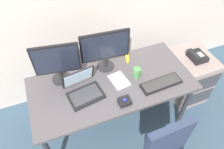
{
  "coord_description": "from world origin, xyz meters",
  "views": [
    {
      "loc": [
        -0.48,
        -1.23,
        2.27
      ],
      "look_at": [
        0.0,
        0.0,
        0.83
      ],
      "focal_mm": 33.54,
      "sensor_mm": 36.0,
      "label": 1
    }
  ],
  "objects_px": {
    "monitor_main": "(105,48)",
    "coffee_mug": "(137,72)",
    "desk_phone": "(197,56)",
    "monitor_side": "(57,62)",
    "file_cabinet": "(188,76)",
    "trackball_mouse": "(125,101)",
    "paper_notepad": "(119,80)",
    "keyboard": "(161,83)",
    "laptop": "(83,89)",
    "banana": "(127,57)"
  },
  "relations": [
    {
      "from": "keyboard",
      "to": "banana",
      "type": "relative_size",
      "value": 2.19
    },
    {
      "from": "desk_phone",
      "to": "monitor_main",
      "type": "height_order",
      "value": "monitor_main"
    },
    {
      "from": "monitor_main",
      "to": "coffee_mug",
      "type": "height_order",
      "value": "monitor_main"
    },
    {
      "from": "file_cabinet",
      "to": "laptop",
      "type": "bearing_deg",
      "value": -176.51
    },
    {
      "from": "laptop",
      "to": "monitor_side",
      "type": "bearing_deg",
      "value": 123.54
    },
    {
      "from": "file_cabinet",
      "to": "monitor_main",
      "type": "xyz_separation_m",
      "value": [
        -1.04,
        0.16,
        0.64
      ]
    },
    {
      "from": "banana",
      "to": "file_cabinet",
      "type": "bearing_deg",
      "value": -14.18
    },
    {
      "from": "monitor_side",
      "to": "banana",
      "type": "distance_m",
      "value": 0.76
    },
    {
      "from": "banana",
      "to": "paper_notepad",
      "type": "bearing_deg",
      "value": -127.5
    },
    {
      "from": "desk_phone",
      "to": "monitor_side",
      "type": "xyz_separation_m",
      "value": [
        -1.5,
        0.17,
        0.28
      ]
    },
    {
      "from": "trackball_mouse",
      "to": "paper_notepad",
      "type": "bearing_deg",
      "value": 77.91
    },
    {
      "from": "banana",
      "to": "monitor_side",
      "type": "bearing_deg",
      "value": -176.9
    },
    {
      "from": "laptop",
      "to": "desk_phone",
      "type": "bearing_deg",
      "value": 2.81
    },
    {
      "from": "laptop",
      "to": "banana",
      "type": "bearing_deg",
      "value": 26.01
    },
    {
      "from": "monitor_main",
      "to": "laptop",
      "type": "xyz_separation_m",
      "value": [
        -0.31,
        -0.24,
        -0.2
      ]
    },
    {
      "from": "coffee_mug",
      "to": "paper_notepad",
      "type": "bearing_deg",
      "value": 178.53
    },
    {
      "from": "paper_notepad",
      "to": "laptop",
      "type": "bearing_deg",
      "value": -178.16
    },
    {
      "from": "trackball_mouse",
      "to": "monitor_side",
      "type": "bearing_deg",
      "value": 133.91
    },
    {
      "from": "trackball_mouse",
      "to": "coffee_mug",
      "type": "distance_m",
      "value": 0.35
    },
    {
      "from": "paper_notepad",
      "to": "monitor_main",
      "type": "bearing_deg",
      "value": 103.65
    },
    {
      "from": "paper_notepad",
      "to": "banana",
      "type": "xyz_separation_m",
      "value": [
        0.2,
        0.27,
        0.01
      ]
    },
    {
      "from": "monitor_main",
      "to": "monitor_side",
      "type": "xyz_separation_m",
      "value": [
        -0.47,
        -0.01,
        -0.01
      ]
    },
    {
      "from": "coffee_mug",
      "to": "paper_notepad",
      "type": "xyz_separation_m",
      "value": [
        -0.19,
        0.0,
        -0.05
      ]
    },
    {
      "from": "monitor_side",
      "to": "paper_notepad",
      "type": "bearing_deg",
      "value": -23.42
    },
    {
      "from": "keyboard",
      "to": "laptop",
      "type": "relative_size",
      "value": 1.19
    },
    {
      "from": "file_cabinet",
      "to": "paper_notepad",
      "type": "bearing_deg",
      "value": -175.9
    },
    {
      "from": "desk_phone",
      "to": "trackball_mouse",
      "type": "xyz_separation_m",
      "value": [
        -1.03,
        -0.31,
        0.06
      ]
    },
    {
      "from": "file_cabinet",
      "to": "trackball_mouse",
      "type": "bearing_deg",
      "value": -162.35
    },
    {
      "from": "laptop",
      "to": "banana",
      "type": "height_order",
      "value": "laptop"
    },
    {
      "from": "laptop",
      "to": "coffee_mug",
      "type": "relative_size",
      "value": 3.24
    },
    {
      "from": "desk_phone",
      "to": "paper_notepad",
      "type": "distance_m",
      "value": 0.98
    },
    {
      "from": "desk_phone",
      "to": "monitor_side",
      "type": "bearing_deg",
      "value": 173.4
    },
    {
      "from": "laptop",
      "to": "coffee_mug",
      "type": "bearing_deg",
      "value": 0.73
    },
    {
      "from": "desk_phone",
      "to": "paper_notepad",
      "type": "relative_size",
      "value": 0.96
    },
    {
      "from": "monitor_main",
      "to": "monitor_side",
      "type": "bearing_deg",
      "value": -179.3
    },
    {
      "from": "monitor_side",
      "to": "paper_notepad",
      "type": "height_order",
      "value": "monitor_side"
    },
    {
      "from": "file_cabinet",
      "to": "laptop",
      "type": "distance_m",
      "value": 1.42
    },
    {
      "from": "keyboard",
      "to": "desk_phone",
      "type": "bearing_deg",
      "value": 21.54
    },
    {
      "from": "desk_phone",
      "to": "banana",
      "type": "height_order",
      "value": "banana"
    },
    {
      "from": "laptop",
      "to": "banana",
      "type": "distance_m",
      "value": 0.64
    },
    {
      "from": "file_cabinet",
      "to": "monitor_side",
      "type": "relative_size",
      "value": 1.5
    },
    {
      "from": "laptop",
      "to": "paper_notepad",
      "type": "bearing_deg",
      "value": 1.84
    },
    {
      "from": "keyboard",
      "to": "paper_notepad",
      "type": "relative_size",
      "value": 2.0
    },
    {
      "from": "monitor_main",
      "to": "paper_notepad",
      "type": "bearing_deg",
      "value": -76.35
    },
    {
      "from": "monitor_main",
      "to": "keyboard",
      "type": "height_order",
      "value": "monitor_main"
    },
    {
      "from": "monitor_main",
      "to": "monitor_side",
      "type": "relative_size",
      "value": 1.13
    },
    {
      "from": "desk_phone",
      "to": "laptop",
      "type": "bearing_deg",
      "value": -177.19
    },
    {
      "from": "desk_phone",
      "to": "keyboard",
      "type": "xyz_separation_m",
      "value": [
        -0.61,
        -0.24,
        0.05
      ]
    },
    {
      "from": "trackball_mouse",
      "to": "coffee_mug",
      "type": "bearing_deg",
      "value": 46.59
    },
    {
      "from": "monitor_side",
      "to": "keyboard",
      "type": "distance_m",
      "value": 1.0
    }
  ]
}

